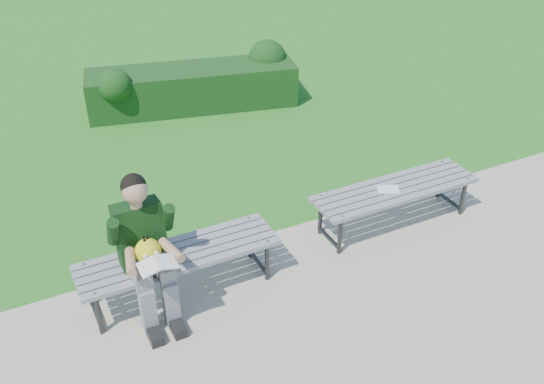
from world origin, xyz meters
name	(u,v)px	position (x,y,z in m)	size (l,w,h in m)	color
ground	(262,237)	(0.00, 0.00, 0.00)	(80.00, 80.00, 0.00)	#297818
walkway	(354,349)	(0.00, -1.75, 0.01)	(30.00, 3.50, 0.02)	#A6A089
hedge	(197,84)	(0.57, 3.40, 0.35)	(3.12, 1.41, 0.86)	#224418
bench_left	(179,258)	(-1.04, -0.45, 0.42)	(1.80, 0.50, 0.46)	gray
bench_right	(395,192)	(1.34, -0.42, 0.42)	(1.80, 0.50, 0.46)	gray
seated_boy	(145,246)	(-1.34, -0.55, 0.71)	(0.56, 0.76, 1.31)	slate
paper_sheet	(388,189)	(1.24, -0.42, 0.47)	(0.27, 0.23, 0.01)	white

